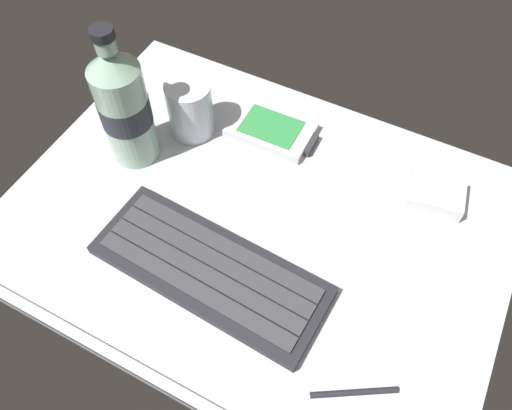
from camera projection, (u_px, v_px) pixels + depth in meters
The scene contains 7 objects.
ground_plane at pixel (255, 223), 67.17cm from camera, with size 64.00×48.00×2.80cm.
keyboard at pixel (210, 269), 61.36cm from camera, with size 29.60×12.71×1.70cm.
handheld_device at pixel (272, 130), 74.14cm from camera, with size 12.89×7.80×1.50cm.
juice_cup at pixel (190, 110), 71.97cm from camera, with size 6.40×6.40×8.50cm.
water_bottle at pixel (124, 106), 65.34cm from camera, with size 6.73×6.73×20.80cm.
charger_block at pixel (436, 195), 67.07cm from camera, with size 7.00×5.60×2.40cm, color white.
stylus_pen at pixel (355, 392), 53.78cm from camera, with size 0.70×0.70×9.50cm, color #26262B.
Camera 1 is at (16.48, -31.85, 55.99)cm, focal length 35.65 mm.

